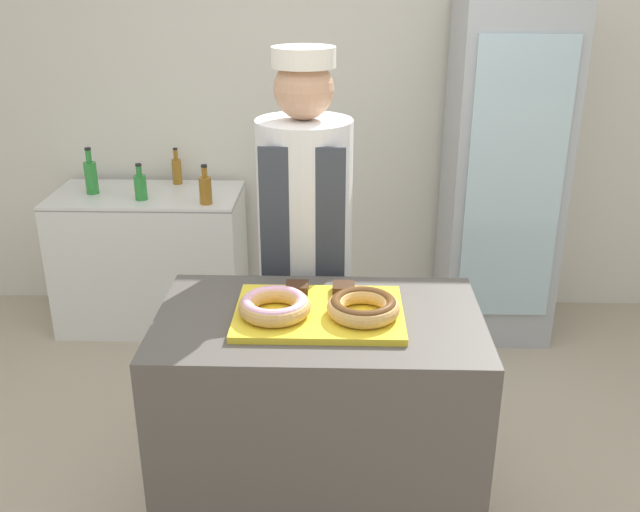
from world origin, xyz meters
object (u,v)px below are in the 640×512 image
(donut_light_glaze, at_px, (275,305))
(chest_freezer, at_px, (152,258))
(bottle_green_b, at_px, (91,176))
(baker_person, at_px, (305,255))
(bottle_green, at_px, (140,186))
(bottle_amber_b, at_px, (177,170))
(brownie_back_left, at_px, (297,288))
(brownie_back_right, at_px, (344,288))
(bottle_amber, at_px, (205,189))
(beverage_fridge, at_px, (502,176))
(donut_chocolate_glaze, at_px, (363,306))
(serving_tray, at_px, (319,313))

(donut_light_glaze, distance_m, chest_freezer, 2.12)
(donut_light_glaze, height_order, bottle_green_b, bottle_green_b)
(baker_person, height_order, bottle_green, baker_person)
(bottle_amber_b, bearing_deg, brownie_back_left, -65.54)
(brownie_back_right, relative_size, bottle_amber, 0.35)
(beverage_fridge, bearing_deg, bottle_amber, -173.95)
(bottle_green, bearing_deg, donut_chocolate_glaze, -54.67)
(donut_chocolate_glaze, bearing_deg, baker_person, 109.84)
(serving_tray, relative_size, bottle_green, 2.73)
(brownie_back_right, height_order, beverage_fridge, beverage_fridge)
(brownie_back_left, distance_m, bottle_green_b, 2.07)
(donut_chocolate_glaze, xyz_separation_m, bottle_amber, (-0.82, 1.63, -0.10))
(brownie_back_left, distance_m, bottle_green, 1.80)
(serving_tray, distance_m, bottle_green_b, 2.23)
(donut_chocolate_glaze, relative_size, bottle_amber_b, 1.11)
(donut_light_glaze, distance_m, bottle_green_b, 2.18)
(serving_tray, distance_m, bottle_green, 1.97)
(brownie_back_right, bearing_deg, donut_chocolate_glaze, -70.05)
(brownie_back_right, bearing_deg, bottle_green, 126.84)
(chest_freezer, bearing_deg, brownie_back_right, -54.96)
(donut_light_glaze, xyz_separation_m, brownie_back_left, (0.06, 0.18, -0.02))
(donut_light_glaze, bearing_deg, bottle_amber, 107.99)
(chest_freezer, distance_m, bottle_amber, 0.65)
(baker_person, xyz_separation_m, bottle_amber_b, (-0.84, 1.39, -0.03))
(donut_chocolate_glaze, relative_size, beverage_fridge, 0.13)
(brownie_back_right, relative_size, bottle_green_b, 0.29)
(donut_chocolate_glaze, height_order, bottle_amber_b, bottle_amber_b)
(serving_tray, xyz_separation_m, baker_person, (-0.08, 0.58, -0.02))
(serving_tray, height_order, chest_freezer, serving_tray)
(chest_freezer, distance_m, bottle_green, 0.50)
(bottle_amber_b, bearing_deg, donut_chocolate_glaze, -62.12)
(donut_chocolate_glaze, height_order, bottle_green, donut_chocolate_glaze)
(chest_freezer, distance_m, bottle_green_b, 0.60)
(serving_tray, height_order, bottle_amber_b, bottle_amber_b)
(donut_light_glaze, relative_size, chest_freezer, 0.22)
(donut_light_glaze, distance_m, baker_person, 0.63)
(serving_tray, height_order, bottle_green, bottle_green)
(donut_light_glaze, xyz_separation_m, bottle_amber, (-0.53, 1.63, -0.10))
(bottle_amber, bearing_deg, serving_tray, -67.01)
(chest_freezer, xyz_separation_m, bottle_green_b, (-0.30, -0.01, 0.51))
(brownie_back_left, distance_m, bottle_amber, 1.57)
(donut_light_glaze, bearing_deg, chest_freezer, 116.83)
(bottle_amber_b, distance_m, bottle_green_b, 0.50)
(brownie_back_left, xyz_separation_m, brownie_back_right, (0.17, 0.00, 0.00))
(brownie_back_right, distance_m, beverage_fridge, 1.86)
(chest_freezer, distance_m, bottle_amber_b, 0.55)
(bottle_amber, bearing_deg, bottle_amber_b, 122.26)
(chest_freezer, height_order, bottle_green_b, bottle_green_b)
(donut_light_glaze, relative_size, brownie_back_right, 3.09)
(brownie_back_right, bearing_deg, bottle_amber_b, 118.59)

